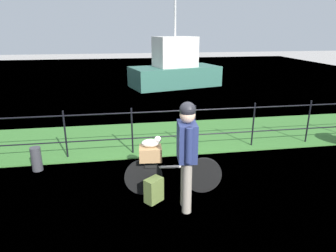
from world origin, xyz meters
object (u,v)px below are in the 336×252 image
at_px(wooden_crate, 150,153).
at_px(mooring_bollard, 36,159).
at_px(cyclist_person, 187,148).
at_px(terrier_dog, 152,142).
at_px(backpack_on_paving, 154,190).
at_px(bicycle_main, 172,175).
at_px(moored_boat_near, 175,69).

bearing_deg(wooden_crate, mooring_bollard, 149.48).
height_order(wooden_crate, cyclist_person, cyclist_person).
xyz_separation_m(cyclist_person, mooring_bollard, (-2.57, 1.73, -0.76)).
relative_size(terrier_dog, mooring_bollard, 0.67).
height_order(terrier_dog, mooring_bollard, terrier_dog).
xyz_separation_m(wooden_crate, backpack_on_paving, (0.02, -0.23, -0.54)).
bearing_deg(mooring_bollard, backpack_on_paving, -34.71).
distance_m(cyclist_person, backpack_on_paving, 0.96).
relative_size(bicycle_main, moored_boat_near, 0.36).
distance_m(bicycle_main, moored_boat_near, 9.77).
xyz_separation_m(terrier_dog, moored_boat_near, (2.16, 9.55, -0.10)).
height_order(bicycle_main, wooden_crate, wooden_crate).
bearing_deg(cyclist_person, terrier_dog, 132.55).
xyz_separation_m(bicycle_main, cyclist_person, (0.13, -0.46, 0.67)).
distance_m(terrier_dog, moored_boat_near, 9.79).
distance_m(bicycle_main, cyclist_person, 0.82).
relative_size(terrier_dog, cyclist_person, 0.19).
xyz_separation_m(bicycle_main, wooden_crate, (-0.35, 0.03, 0.40)).
distance_m(wooden_crate, terrier_dog, 0.19).
relative_size(backpack_on_paving, mooring_bollard, 0.84).
relative_size(wooden_crate, backpack_on_paving, 0.88).
distance_m(cyclist_person, moored_boat_near, 10.19).
bearing_deg(backpack_on_paving, cyclist_person, -68.69).
bearing_deg(mooring_bollard, bicycle_main, -27.38).
bearing_deg(backpack_on_paving, mooring_bollard, 106.83).
bearing_deg(mooring_bollard, cyclist_person, -33.94).
relative_size(cyclist_person, moored_boat_near, 0.38).
distance_m(backpack_on_paving, moored_boat_near, 10.03).
xyz_separation_m(cyclist_person, moored_boat_near, (1.70, 10.05, -0.18)).
height_order(wooden_crate, backpack_on_paving, wooden_crate).
xyz_separation_m(backpack_on_paving, moored_boat_near, (2.16, 9.78, 0.62)).
height_order(wooden_crate, mooring_bollard, wooden_crate).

